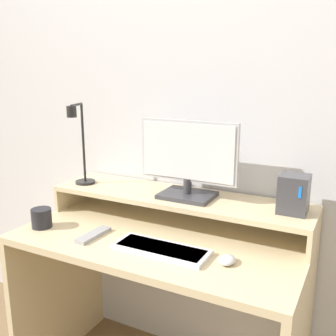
{
  "coord_description": "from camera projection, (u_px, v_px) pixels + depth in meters",
  "views": [
    {
      "loc": [
        0.73,
        -1.02,
        1.45
      ],
      "look_at": [
        0.02,
        0.35,
        1.07
      ],
      "focal_mm": 42.0,
      "sensor_mm": 36.0,
      "label": 1
    }
  ],
  "objects": [
    {
      "name": "wall_back",
      "position": [
        196.0,
        115.0,
        1.84
      ],
      "size": [
        6.0,
        0.05,
        2.5
      ],
      "color": "silver",
      "rests_on": "ground_plane"
    },
    {
      "name": "desk",
      "position": [
        161.0,
        285.0,
        1.7
      ],
      "size": [
        1.19,
        0.64,
        0.78
      ],
      "color": "beige",
      "rests_on": "ground_plane"
    },
    {
      "name": "monitor_shelf",
      "position": [
        178.0,
        199.0,
        1.77
      ],
      "size": [
        1.19,
        0.3,
        0.13
      ],
      "color": "beige",
      "rests_on": "desk"
    },
    {
      "name": "monitor",
      "position": [
        188.0,
        160.0,
        1.69
      ],
      "size": [
        0.45,
        0.18,
        0.34
      ],
      "color": "#38383D",
      "rests_on": "monitor_shelf"
    },
    {
      "name": "desk_lamp",
      "position": [
        80.0,
        147.0,
        1.86
      ],
      "size": [
        0.11,
        0.19,
        0.4
      ],
      "color": "black",
      "rests_on": "monitor_shelf"
    },
    {
      "name": "router_dock",
      "position": [
        294.0,
        194.0,
        1.53
      ],
      "size": [
        0.11,
        0.11,
        0.15
      ],
      "color": "#3D3D42",
      "rests_on": "monitor_shelf"
    },
    {
      "name": "keyboard",
      "position": [
        161.0,
        249.0,
        1.49
      ],
      "size": [
        0.37,
        0.14,
        0.02
      ],
      "color": "silver",
      "rests_on": "desk"
    },
    {
      "name": "mouse",
      "position": [
        227.0,
        260.0,
        1.4
      ],
      "size": [
        0.06,
        0.08,
        0.03
      ],
      "color": "silver",
      "rests_on": "desk"
    },
    {
      "name": "remote_control",
      "position": [
        93.0,
        235.0,
        1.63
      ],
      "size": [
        0.06,
        0.18,
        0.02
      ],
      "color": "#99999E",
      "rests_on": "desk"
    },
    {
      "name": "mug",
      "position": [
        42.0,
        218.0,
        1.72
      ],
      "size": [
        0.09,
        0.09,
        0.08
      ],
      "color": "#232328",
      "rests_on": "desk"
    }
  ]
}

